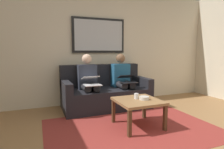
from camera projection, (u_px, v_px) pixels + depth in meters
wall_rear at (98, 47)px, 4.39m from camera, size 6.00×0.12×2.60m
area_rug at (132, 128)px, 2.93m from camera, size 2.60×1.80×0.01m
couch at (105, 92)px, 4.06m from camera, size 1.80×0.90×0.90m
framed_mirror at (99, 36)px, 4.27m from camera, size 1.22×0.05×0.78m
coffee_table at (138, 103)px, 2.98m from camera, size 0.68×0.68×0.43m
cup at (136, 96)px, 3.02m from camera, size 0.07×0.07×0.09m
bowl at (144, 98)px, 2.98m from camera, size 0.15×0.15×0.05m
person_left at (122, 78)px, 4.10m from camera, size 0.38×0.58×1.14m
laptop_black at (127, 79)px, 3.88m from camera, size 0.33×0.35×0.16m
person_right at (88, 80)px, 3.83m from camera, size 0.38×0.58×1.14m
laptop_white at (91, 81)px, 3.61m from camera, size 0.31×0.39×0.17m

